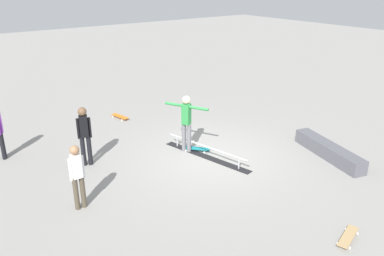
% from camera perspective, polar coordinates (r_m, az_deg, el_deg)
% --- Properties ---
extents(ground_plane, '(60.00, 60.00, 0.00)m').
position_cam_1_polar(ground_plane, '(11.13, 2.24, -4.12)').
color(ground_plane, gray).
extents(grind_rail, '(2.94, 0.86, 0.34)m').
position_cam_1_polar(grind_rail, '(11.02, 2.09, -3.55)').
color(grind_rail, black).
rests_on(grind_rail, ground_plane).
extents(skate_ledge, '(2.56, 1.09, 0.39)m').
position_cam_1_polar(skate_ledge, '(11.65, 19.33, -3.14)').
color(skate_ledge, '#595960').
rests_on(skate_ledge, ground_plane).
extents(skater_main, '(1.25, 0.67, 1.68)m').
position_cam_1_polar(skater_main, '(11.05, -0.83, 1.21)').
color(skater_main, slate).
rests_on(skater_main, ground_plane).
extents(skateboard_main, '(0.74, 0.67, 0.09)m').
position_cam_1_polar(skateboard_main, '(11.42, 0.59, -3.01)').
color(skateboard_main, teal).
rests_on(skateboard_main, ground_plane).
extents(bystander_white_shirt, '(0.21, 0.34, 1.51)m').
position_cam_1_polar(bystander_white_shirt, '(8.74, -16.44, -6.42)').
color(bystander_white_shirt, brown).
rests_on(bystander_white_shirt, ground_plane).
extents(bystander_black_shirt, '(0.25, 0.37, 1.64)m').
position_cam_1_polar(bystander_black_shirt, '(10.64, -15.46, -0.72)').
color(bystander_black_shirt, black).
rests_on(bystander_black_shirt, ground_plane).
extents(loose_skateboard_orange, '(0.82, 0.37, 0.09)m').
position_cam_1_polar(loose_skateboard_orange, '(14.22, -10.49, 1.69)').
color(loose_skateboard_orange, orange).
rests_on(loose_skateboard_orange, ground_plane).
extents(loose_skateboard_natural, '(0.43, 0.82, 0.09)m').
position_cam_1_polar(loose_skateboard_natural, '(8.43, 21.87, -14.52)').
color(loose_skateboard_natural, tan).
rests_on(loose_skateboard_natural, ground_plane).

